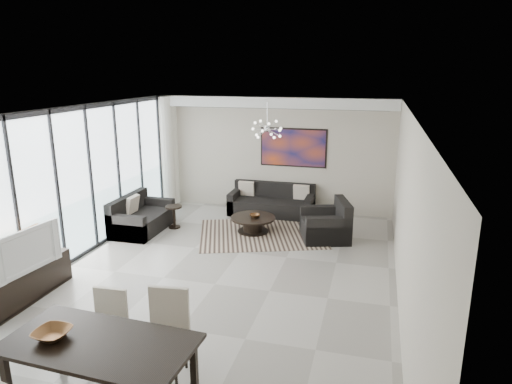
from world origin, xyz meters
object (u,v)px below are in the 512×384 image
(tv_console, at_px, (22,284))
(dining_table, at_px, (100,349))
(coffee_table, at_px, (253,223))
(sofa_main, at_px, (272,204))
(television, at_px, (23,249))

(tv_console, relative_size, dining_table, 0.87)
(coffee_table, xyz_separation_m, dining_table, (-0.07, -5.77, 0.54))
(coffee_table, distance_m, sofa_main, 1.40)
(coffee_table, bearing_deg, dining_table, -90.69)
(sofa_main, xyz_separation_m, tv_console, (-2.82, -5.36, 0.02))
(tv_console, bearing_deg, dining_table, -34.43)
(sofa_main, height_order, tv_console, sofa_main)
(tv_console, distance_m, television, 0.64)
(coffee_table, bearing_deg, television, -122.42)
(tv_console, height_order, dining_table, dining_table)
(television, height_order, dining_table, television)
(dining_table, bearing_deg, television, 144.44)
(coffee_table, distance_m, television, 4.79)
(coffee_table, xyz_separation_m, television, (-2.54, -4.00, 0.69))
(sofa_main, xyz_separation_m, dining_table, (-0.18, -7.17, 0.49))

